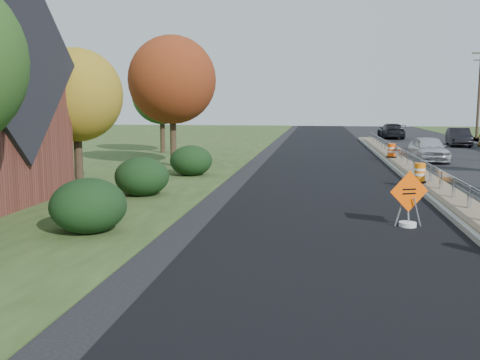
# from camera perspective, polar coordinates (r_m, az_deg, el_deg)

# --- Properties ---
(ground) EXTENTS (140.00, 140.00, 0.00)m
(ground) POSITION_cam_1_polar(r_m,az_deg,el_deg) (20.50, 21.77, -2.35)
(ground) COLOR black
(ground) RESTS_ON ground
(milled_overlay) EXTENTS (7.20, 120.00, 0.01)m
(milled_overlay) POSITION_cam_1_polar(r_m,az_deg,el_deg) (29.83, 9.05, 1.23)
(milled_overlay) COLOR black
(milled_overlay) RESTS_ON ground
(median) EXTENTS (1.60, 55.00, 0.23)m
(median) POSITION_cam_1_polar(r_m,az_deg,el_deg) (28.24, 18.06, 0.76)
(median) COLOR gray
(median) RESTS_ON ground
(guardrail) EXTENTS (0.10, 46.15, 0.72)m
(guardrail) POSITION_cam_1_polar(r_m,az_deg,el_deg) (29.15, 17.79, 2.21)
(guardrail) COLOR silver
(guardrail) RESTS_ON median
(utility_pole_north) EXTENTS (1.90, 0.26, 9.40)m
(utility_pole_north) POSITION_cam_1_polar(r_m,az_deg,el_deg) (60.86, 24.16, 8.71)
(utility_pole_north) COLOR #473523
(utility_pole_north) RESTS_ON ground
(hedge_south) EXTENTS (2.09, 2.09, 1.52)m
(hedge_south) POSITION_cam_1_polar(r_m,az_deg,el_deg) (15.21, -15.87, -2.63)
(hedge_south) COLOR black
(hedge_south) RESTS_ON ground
(hedge_mid) EXTENTS (2.09, 2.09, 1.52)m
(hedge_mid) POSITION_cam_1_polar(r_m,az_deg,el_deg) (20.91, -10.42, 0.40)
(hedge_mid) COLOR black
(hedge_mid) RESTS_ON ground
(hedge_north) EXTENTS (2.09, 2.09, 1.52)m
(hedge_north) POSITION_cam_1_polar(r_m,az_deg,el_deg) (26.50, -5.24, 2.09)
(hedge_north) COLOR black
(hedge_north) RESTS_ON ground
(tree_near_yellow) EXTENTS (3.96, 3.96, 5.88)m
(tree_near_yellow) POSITION_cam_1_polar(r_m,az_deg,el_deg) (23.91, -17.11, 8.63)
(tree_near_yellow) COLOR #473523
(tree_near_yellow) RESTS_ON ground
(tree_near_red) EXTENTS (4.95, 4.95, 7.35)m
(tree_near_red) POSITION_cam_1_polar(r_m,az_deg,el_deg) (30.76, -7.25, 10.53)
(tree_near_red) COLOR #473523
(tree_near_red) RESTS_ON ground
(tree_near_back) EXTENTS (4.29, 4.29, 6.37)m
(tree_near_back) POSITION_cam_1_polar(r_m,az_deg,el_deg) (39.26, -8.34, 9.01)
(tree_near_back) COLOR #473523
(tree_near_back) RESTS_ON ground
(caution_sign) EXTENTS (1.12, 0.49, 1.63)m
(caution_sign) POSITION_cam_1_polar(r_m,az_deg,el_deg) (16.11, 17.50, -3.36)
(caution_sign) COLOR white
(caution_sign) RESTS_ON ground
(barrel_median_mid) EXTENTS (0.57, 0.57, 0.83)m
(barrel_median_mid) POSITION_cam_1_polar(r_m,az_deg,el_deg) (23.70, 18.61, 0.67)
(barrel_median_mid) COLOR black
(barrel_median_mid) RESTS_ON median
(barrel_median_far) EXTENTS (0.59, 0.59, 0.86)m
(barrel_median_far) POSITION_cam_1_polar(r_m,az_deg,el_deg) (34.55, 15.84, 3.01)
(barrel_median_far) COLOR black
(barrel_median_far) RESTS_ON median
(car_silver) EXTENTS (2.03, 4.65, 1.56)m
(car_silver) POSITION_cam_1_polar(r_m,az_deg,el_deg) (35.14, 19.48, 3.15)
(car_silver) COLOR silver
(car_silver) RESTS_ON ground
(car_dark_mid) EXTENTS (2.08, 4.82, 1.54)m
(car_dark_mid) POSITION_cam_1_polar(r_m,az_deg,el_deg) (49.07, 22.30, 4.27)
(car_dark_mid) COLOR black
(car_dark_mid) RESTS_ON ground
(car_dark_far) EXTENTS (2.42, 5.49, 1.57)m
(car_dark_far) POSITION_cam_1_polar(r_m,az_deg,el_deg) (57.82, 15.83, 5.06)
(car_dark_far) COLOR black
(car_dark_far) RESTS_ON ground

